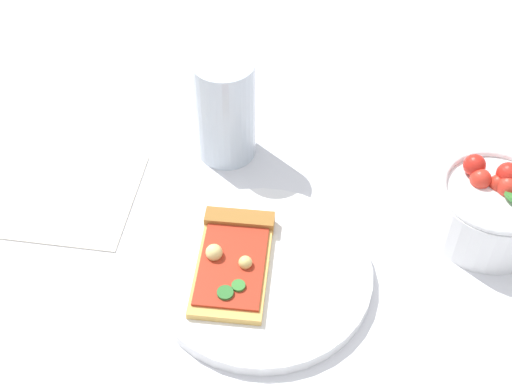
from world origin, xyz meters
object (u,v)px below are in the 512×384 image
(plate, at_px, (262,274))
(salad_bowl, at_px, (491,207))
(soda_glass, at_px, (225,113))
(pizza_slice_main, at_px, (233,256))
(paper_napkin, at_px, (64,193))

(plate, xyz_separation_m, salad_bowl, (0.25, 0.02, 0.03))
(soda_glass, bearing_deg, salad_bowl, -34.16)
(pizza_slice_main, relative_size, salad_bowl, 1.22)
(salad_bowl, bearing_deg, pizza_slice_main, -179.44)
(pizza_slice_main, bearing_deg, soda_glass, 83.70)
(soda_glass, height_order, paper_napkin, soda_glass)
(salad_bowl, distance_m, paper_napkin, 0.47)
(paper_napkin, bearing_deg, pizza_slice_main, -38.26)
(pizza_slice_main, distance_m, soda_glass, 0.18)
(pizza_slice_main, relative_size, paper_napkin, 0.92)
(plate, xyz_separation_m, paper_napkin, (-0.20, 0.15, -0.01))
(pizza_slice_main, distance_m, paper_napkin, 0.22)
(plate, distance_m, paper_napkin, 0.25)
(soda_glass, relative_size, paper_napkin, 0.81)
(plate, relative_size, pizza_slice_main, 1.53)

